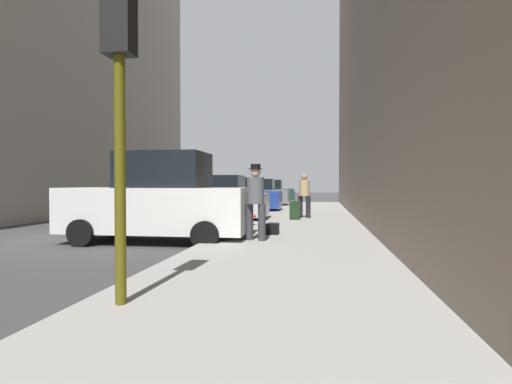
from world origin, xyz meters
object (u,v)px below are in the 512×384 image
object	(u,v)px
fire_hydrant	(250,215)
duffel_bag	(273,229)
parked_blue_sedan	(240,196)
pedestrian_with_beanie	(256,198)
parked_dark_green_sedan	(267,192)
rolling_suitcase	(295,210)
pedestrian_in_tan_coat	(304,193)
parked_gray_coupe	(256,194)
parked_silver_sedan	(213,200)
parked_white_van	(159,201)
traffic_light	(120,64)

from	to	relation	value
fire_hydrant	duffel_bag	bearing A→B (deg)	-64.36
parked_blue_sedan	pedestrian_with_beanie	world-z (taller)	pedestrian_with_beanie
parked_dark_green_sedan	duffel_bag	distance (m)	20.32
rolling_suitcase	duffel_bag	size ratio (longest dim) A/B	2.36
parked_dark_green_sedan	pedestrian_in_tan_coat	xyz separation A→B (m)	(3.40, -14.88, 0.26)
parked_blue_sedan	pedestrian_with_beanie	distance (m)	10.99
fire_hydrant	duffel_bag	world-z (taller)	fire_hydrant
rolling_suitcase	duffel_bag	xyz separation A→B (m)	(-0.30, -4.50, -0.20)
parked_gray_coupe	parked_silver_sedan	bearing A→B (deg)	-90.00
pedestrian_with_beanie	duffel_bag	world-z (taller)	pedestrian_with_beanie
fire_hydrant	rolling_suitcase	xyz separation A→B (m)	(1.27, 2.49, -0.01)
parked_silver_sedan	fire_hydrant	world-z (taller)	parked_silver_sedan
parked_silver_sedan	parked_gray_coupe	size ratio (longest dim) A/B	1.01
parked_silver_sedan	parked_gray_coupe	distance (m)	10.40
duffel_bag	pedestrian_with_beanie	bearing A→B (deg)	-101.59
parked_gray_coupe	duffel_bag	world-z (taller)	parked_gray_coupe
parked_dark_green_sedan	parked_gray_coupe	bearing A→B (deg)	-90.00
parked_silver_sedan	pedestrian_in_tan_coat	xyz separation A→B (m)	(3.40, 0.96, 0.26)
parked_silver_sedan	duffel_bag	distance (m)	5.12
parked_gray_coupe	parked_white_van	bearing A→B (deg)	-90.00
rolling_suitcase	parked_silver_sedan	bearing A→B (deg)	-175.73
parked_dark_green_sedan	pedestrian_with_beanie	world-z (taller)	pedestrian_with_beanie
traffic_light	duffel_bag	xyz separation A→B (m)	(0.92, 6.34, -2.47)
rolling_suitcase	duffel_bag	world-z (taller)	rolling_suitcase
pedestrian_in_tan_coat	pedestrian_with_beanie	xyz separation A→B (m)	(-0.88, -6.47, 0.03)
fire_hydrant	parked_silver_sedan	bearing A→B (deg)	128.65
parked_white_van	parked_silver_sedan	xyz separation A→B (m)	(0.00, 5.17, -0.18)
parked_white_van	parked_silver_sedan	bearing A→B (deg)	90.00
parked_silver_sedan	duffel_bag	bearing A→B (deg)	-57.03
parked_blue_sedan	duffel_bag	world-z (taller)	parked_blue_sedan
parked_gray_coupe	parked_blue_sedan	bearing A→B (deg)	-90.00
parked_gray_coupe	fire_hydrant	world-z (taller)	parked_gray_coupe
parked_dark_green_sedan	pedestrian_with_beanie	distance (m)	21.50
duffel_bag	fire_hydrant	bearing A→B (deg)	115.64
fire_hydrant	pedestrian_in_tan_coat	size ratio (longest dim) A/B	0.41
traffic_light	parked_white_van	bearing A→B (deg)	108.81
pedestrian_in_tan_coat	duffel_bag	bearing A→B (deg)	-96.82
parked_gray_coupe	fire_hydrant	size ratio (longest dim) A/B	5.99
parked_silver_sedan	pedestrian_in_tan_coat	distance (m)	3.54
parked_white_van	parked_gray_coupe	bearing A→B (deg)	90.00
duffel_bag	parked_blue_sedan	bearing A→B (deg)	106.31
pedestrian_in_tan_coat	duffel_bag	size ratio (longest dim) A/B	3.89
rolling_suitcase	traffic_light	bearing A→B (deg)	-96.41
parked_white_van	pedestrian_with_beanie	world-z (taller)	parked_white_van
parked_gray_coupe	duffel_bag	size ratio (longest dim) A/B	9.58
pedestrian_with_beanie	rolling_suitcase	bearing A→B (deg)	84.49
parked_dark_green_sedan	fire_hydrant	world-z (taller)	parked_dark_green_sedan
parked_blue_sedan	pedestrian_with_beanie	xyz separation A→B (m)	(2.52, -10.70, 0.29)
fire_hydrant	traffic_light	xyz separation A→B (m)	(0.05, -8.35, 2.26)
pedestrian_in_tan_coat	pedestrian_with_beanie	bearing A→B (deg)	-97.74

